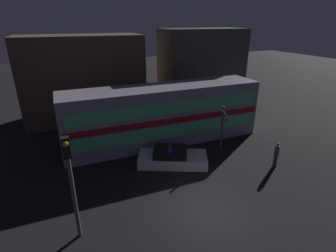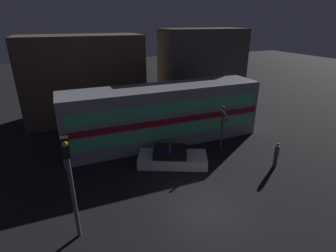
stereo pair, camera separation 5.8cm
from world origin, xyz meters
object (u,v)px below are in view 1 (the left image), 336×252
train (164,114)px  police_car (172,158)px  crossing_signal_near (223,126)px  traffic_light_corner (71,178)px  pedestrian (276,155)px

train → police_car: size_ratio=3.10×
crossing_signal_near → traffic_light_corner: 11.86m
train → traffic_light_corner: bearing=-132.5°
crossing_signal_near → pedestrian: bearing=-61.9°
police_car → pedestrian: (6.20, -2.96, 0.42)m
police_car → traffic_light_corner: bearing=-121.3°
pedestrian → crossing_signal_near: crossing_signal_near is taller
police_car → crossing_signal_near: bearing=32.9°
police_car → train: bearing=101.3°
police_car → traffic_light_corner: size_ratio=1.01×
pedestrian → crossing_signal_near: bearing=118.1°
police_car → pedestrian: pedestrian is taller
crossing_signal_near → train: bearing=137.9°
pedestrian → police_car: bearing=154.5°
police_car → traffic_light_corner: 8.17m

